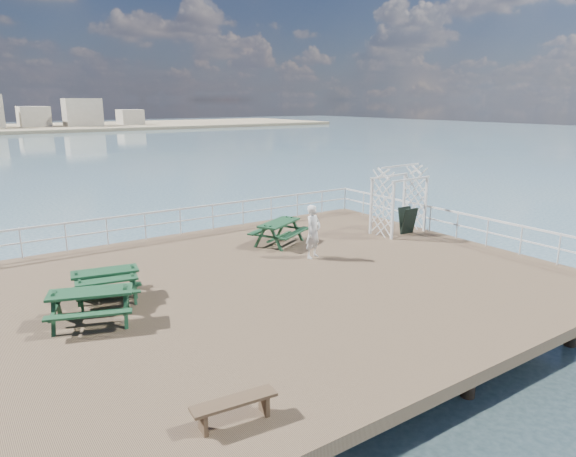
# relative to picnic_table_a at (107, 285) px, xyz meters

# --- Properties ---
(ground) EXTENTS (18.00, 14.00, 0.30)m
(ground) POSITION_rel_picnic_table_a_xyz_m (4.56, -1.05, -0.65)
(ground) COLOR brown
(ground) RESTS_ON ground
(sea_backdrop) EXTENTS (300.00, 300.00, 9.20)m
(sea_backdrop) POSITION_rel_picnic_table_a_xyz_m (17.10, 133.02, -1.01)
(sea_backdrop) COLOR #405E6C
(sea_backdrop) RESTS_ON ground
(railing) EXTENTS (17.77, 13.76, 1.10)m
(railing) POSITION_rel_picnic_table_a_xyz_m (4.49, 1.52, 0.37)
(railing) COLOR silver
(railing) RESTS_ON ground
(picnic_table_a) EXTENTS (1.83, 1.58, 0.79)m
(picnic_table_a) POSITION_rel_picnic_table_a_xyz_m (0.00, 0.00, 0.00)
(picnic_table_a) COLOR #14381E
(picnic_table_a) RESTS_ON ground
(picnic_table_b) EXTENTS (2.02, 1.74, 0.87)m
(picnic_table_b) POSITION_rel_picnic_table_a_xyz_m (0.10, 0.50, 0.05)
(picnic_table_b) COLOR #14381E
(picnic_table_b) RESTS_ON ground
(picnic_table_c) EXTENTS (2.55, 2.38, 0.99)m
(picnic_table_c) POSITION_rel_picnic_table_a_xyz_m (7.11, 2.29, 0.13)
(picnic_table_c) COLOR #14381E
(picnic_table_c) RESTS_ON ground
(picnic_table_d) EXTENTS (2.39, 2.16, 0.96)m
(picnic_table_d) POSITION_rel_picnic_table_a_xyz_m (-0.69, -1.14, 0.11)
(picnic_table_d) COLOR #14381E
(picnic_table_d) RESTS_ON ground
(flat_bench_far) EXTENTS (1.54, 0.51, 0.43)m
(flat_bench_far) POSITION_rel_picnic_table_a_xyz_m (0.27, -6.70, -0.18)
(flat_bench_far) COLOR #4E3A28
(flat_bench_far) RESTS_ON ground
(trellis_arbor) EXTENTS (2.35, 1.37, 2.82)m
(trellis_arbor) POSITION_rel_picnic_table_a_xyz_m (12.16, 0.97, 0.75)
(trellis_arbor) COLOR silver
(trellis_arbor) RESTS_ON ground
(sandwich_board) EXTENTS (0.70, 0.54, 1.11)m
(sandwich_board) POSITION_rel_picnic_table_a_xyz_m (12.36, 0.62, 0.04)
(sandwich_board) COLOR black
(sandwich_board) RESTS_ON ground
(person) EXTENTS (0.79, 0.63, 1.87)m
(person) POSITION_rel_picnic_table_a_xyz_m (7.12, 0.14, 0.43)
(person) COLOR silver
(person) RESTS_ON ground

